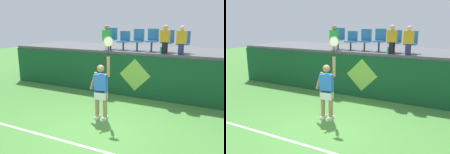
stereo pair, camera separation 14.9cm
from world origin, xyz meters
TOP-DOWN VIEW (x-y plane):
  - ground_plane at (0.00, 0.00)m, footprint 40.00×40.00m
  - court_back_wall at (0.00, 3.16)m, footprint 12.75×0.20m
  - spectator_platform at (0.00, 4.65)m, footprint 12.75×3.08m
  - court_baseline_stripe at (0.00, -0.99)m, footprint 11.47×0.08m
  - tennis_player at (-0.28, 0.65)m, footprint 0.75×0.31m
  - tennis_ball at (0.16, -0.20)m, footprint 0.07×0.07m
  - water_bottle at (0.79, 3.28)m, footprint 0.06×0.06m
  - stadium_chair_0 at (-1.51, 3.81)m, footprint 0.44×0.42m
  - stadium_chair_1 at (-0.92, 3.80)m, footprint 0.44×0.42m
  - stadium_chair_2 at (-0.31, 3.81)m, footprint 0.44×0.42m
  - stadium_chair_3 at (0.30, 3.81)m, footprint 0.44×0.42m
  - stadium_chair_4 at (0.90, 3.81)m, footprint 0.44×0.42m
  - stadium_chair_5 at (1.50, 3.81)m, footprint 0.44×0.42m
  - spectator_0 at (-1.51, 3.39)m, footprint 0.34×0.20m
  - spectator_1 at (0.90, 3.36)m, footprint 0.34×0.20m
  - spectator_2 at (1.50, 3.35)m, footprint 0.34×0.20m
  - wall_signage_mount at (-0.13, 3.06)m, footprint 1.27×0.01m

SIDE VIEW (x-z plane):
  - ground_plane at x=0.00m, z-range 0.00..0.00m
  - wall_signage_mount at x=-0.13m, z-range -0.77..0.77m
  - court_baseline_stripe at x=0.00m, z-range 0.00..0.01m
  - tennis_ball at x=0.16m, z-range 0.00..0.07m
  - court_back_wall at x=0.00m, z-range 0.00..1.65m
  - tennis_player at x=-0.28m, z-range -0.30..2.20m
  - spectator_platform at x=0.00m, z-range 1.65..1.77m
  - water_bottle at x=0.79m, z-range 1.77..2.01m
  - stadium_chair_1 at x=-0.92m, z-range 1.81..2.58m
  - stadium_chair_5 at x=1.50m, z-range 1.80..2.62m
  - stadium_chair_4 at x=0.90m, z-range 1.81..2.65m
  - stadium_chair_2 at x=-0.31m, z-range 1.81..2.67m
  - stadium_chair_3 at x=0.30m, z-range 1.82..2.70m
  - stadium_chair_0 at x=-1.51m, z-range 1.82..2.72m
  - spectator_2 at x=1.50m, z-range 1.78..2.80m
  - spectator_0 at x=-1.51m, z-range 1.79..2.82m
  - spectator_1 at x=0.90m, z-range 1.79..2.84m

